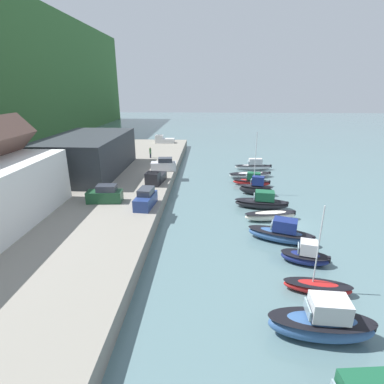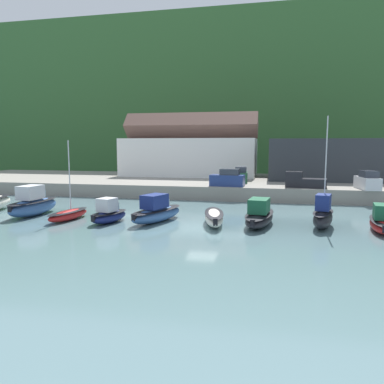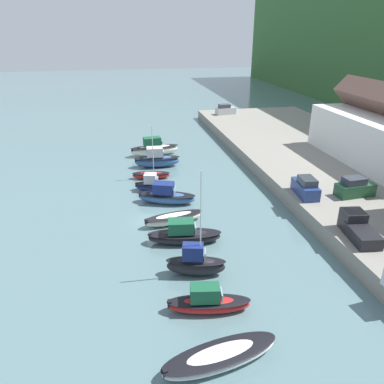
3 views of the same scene
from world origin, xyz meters
The scene contains 17 objects.
ground_plane centered at (0.00, 0.00, 0.00)m, with size 320.00×320.00×0.00m, color slate.
hillside_backdrop centered at (0.00, 88.95, 18.14)m, with size 240.00×71.60×36.29m.
quay_promenade centered at (0.00, 26.34, 0.86)m, with size 95.19×23.31×1.72m.
harbor_clubhouse centered at (-7.87, 31.95, 5.46)m, with size 22.29×10.83×10.51m.
yacht_club_building centered at (14.97, 28.64, 4.71)m, with size 19.62×10.93×5.99m.
moored_boat_1 centered at (-16.99, 1.80, 1.10)m, with size 2.60×6.74×2.96m.
moored_boat_2 centered at (-12.48, 0.49, 0.53)m, with size 2.26×5.31×7.23m.
moored_boat_3 centered at (-8.40, 0.17, 0.79)m, with size 2.89×4.57×2.21m.
moored_boat_4 centered at (-4.38, 1.42, 0.90)m, with size 4.20×7.04×2.49m.
moored_boat_5 centered at (0.79, 1.51, 0.61)m, with size 2.74×6.53×1.15m.
moored_boat_6 centered at (4.65, 1.87, 0.84)m, with size 3.05×7.20×2.33m.
moored_boat_7 centered at (9.81, 1.89, 1.07)m, with size 2.64×5.14×9.16m.
moored_boat_8 centered at (14.24, 1.86, 0.76)m, with size 2.58×6.23×2.15m.
parked_car_0 centered at (16.52, 16.44, 2.64)m, with size 2.25×4.37×2.16m.
parked_car_1 centered at (1.45, 21.56, 2.64)m, with size 2.12×4.33×2.16m.
parked_car_2 centered at (0.27, 16.32, 2.64)m, with size 4.35×2.20×2.16m.
pickup_truck_0 centered at (9.25, 16.72, 2.54)m, with size 4.94×2.57×1.90m.
Camera 2 is at (5.51, -30.01, 6.80)m, focal length 35.00 mm.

